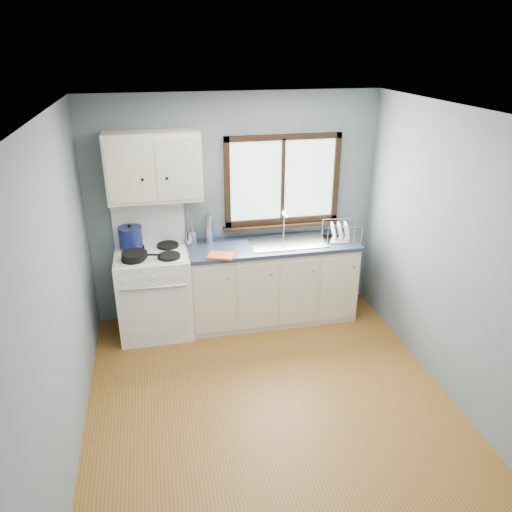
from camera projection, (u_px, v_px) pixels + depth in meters
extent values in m
cube|color=brown|center=(271.00, 405.00, 4.43)|extent=(3.20, 3.60, 0.02)
cube|color=white|center=(276.00, 113.00, 3.43)|extent=(3.20, 3.60, 0.02)
cube|color=slate|center=(235.00, 208.00, 5.55)|extent=(3.20, 0.02, 2.50)
cube|color=slate|center=(366.00, 445.00, 2.30)|extent=(3.20, 0.02, 2.50)
cube|color=slate|center=(58.00, 298.00, 3.63)|extent=(0.02, 3.60, 2.50)
cube|color=slate|center=(457.00, 261.00, 4.23)|extent=(0.02, 3.60, 2.50)
cube|color=white|center=(155.00, 293.00, 5.38)|extent=(0.76, 0.65, 0.92)
cube|color=white|center=(149.00, 225.00, 5.38)|extent=(0.76, 0.05, 0.44)
cube|color=silver|center=(151.00, 254.00, 5.19)|extent=(0.72, 0.59, 0.01)
cylinder|color=black|center=(133.00, 259.00, 5.02)|extent=(0.23, 0.23, 0.03)
cylinder|color=black|center=(169.00, 256.00, 5.09)|extent=(0.23, 0.23, 0.03)
cylinder|color=black|center=(133.00, 248.00, 5.29)|extent=(0.23, 0.23, 0.03)
cylinder|color=black|center=(168.00, 245.00, 5.36)|extent=(0.23, 0.23, 0.03)
cylinder|color=silver|center=(154.00, 288.00, 4.97)|extent=(0.66, 0.02, 0.02)
cube|color=silver|center=(156.00, 313.00, 5.11)|extent=(0.66, 0.01, 0.55)
cube|color=beige|center=(272.00, 283.00, 5.66)|extent=(1.85, 0.60, 0.88)
cube|color=black|center=(271.00, 313.00, 5.83)|extent=(1.85, 0.54, 0.08)
cube|color=#1D273A|center=(272.00, 245.00, 5.47)|extent=(1.89, 0.64, 0.04)
cube|color=silver|center=(288.00, 242.00, 5.50)|extent=(0.84, 0.46, 0.01)
cube|color=silver|center=(270.00, 250.00, 5.49)|extent=(0.36, 0.40, 0.14)
cube|color=silver|center=(305.00, 247.00, 5.56)|extent=(0.36, 0.40, 0.14)
cylinder|color=silver|center=(284.00, 224.00, 5.62)|extent=(0.02, 0.02, 0.28)
cylinder|color=silver|center=(286.00, 215.00, 5.51)|extent=(0.02, 0.16, 0.02)
sphere|color=silver|center=(284.00, 213.00, 5.57)|extent=(0.04, 0.04, 0.04)
cube|color=#9EC6A8|center=(282.00, 180.00, 5.52)|extent=(1.22, 0.01, 0.92)
cube|color=black|center=(284.00, 137.00, 5.31)|extent=(1.30, 0.05, 0.06)
cube|color=black|center=(282.00, 220.00, 5.69)|extent=(1.30, 0.05, 0.06)
cube|color=black|center=(227.00, 183.00, 5.38)|extent=(0.06, 0.05, 1.00)
cube|color=black|center=(336.00, 177.00, 5.62)|extent=(0.06, 0.05, 1.00)
cube|color=black|center=(283.00, 180.00, 5.50)|extent=(0.03, 0.05, 0.92)
cube|color=black|center=(283.00, 225.00, 5.68)|extent=(1.36, 0.10, 0.03)
cube|color=beige|center=(154.00, 167.00, 5.01)|extent=(0.95, 0.32, 0.70)
cube|color=beige|center=(129.00, 172.00, 4.82)|extent=(0.44, 0.01, 0.62)
cube|color=beige|center=(179.00, 169.00, 4.91)|extent=(0.44, 0.01, 0.62)
sphere|color=black|center=(142.00, 180.00, 4.86)|extent=(0.03, 0.03, 0.03)
sphere|color=black|center=(167.00, 178.00, 4.91)|extent=(0.03, 0.03, 0.03)
cylinder|color=black|center=(135.00, 255.00, 5.01)|extent=(0.30, 0.30, 0.05)
cube|color=black|center=(153.00, 255.00, 5.02)|extent=(0.15, 0.05, 0.02)
cylinder|color=#141D51|center=(131.00, 237.00, 5.25)|extent=(0.27, 0.27, 0.21)
cylinder|color=#141D51|center=(130.00, 228.00, 5.20)|extent=(0.28, 0.28, 0.01)
sphere|color=black|center=(129.00, 226.00, 5.20)|extent=(0.04, 0.04, 0.04)
cylinder|color=silver|center=(192.00, 237.00, 5.43)|extent=(0.16, 0.16, 0.16)
cylinder|color=silver|center=(192.00, 222.00, 5.39)|extent=(0.01, 0.01, 0.23)
cylinder|color=silver|center=(188.00, 221.00, 5.36)|extent=(0.01, 0.01, 0.27)
cylinder|color=silver|center=(192.00, 225.00, 5.36)|extent=(0.01, 0.01, 0.21)
cylinder|color=silver|center=(209.00, 228.00, 5.43)|extent=(0.08, 0.08, 0.33)
imported|color=#1137C4|center=(211.00, 232.00, 5.47)|extent=(0.09, 0.09, 0.24)
cube|color=#D05227|center=(221.00, 256.00, 5.14)|extent=(0.31, 0.27, 0.02)
cube|color=silver|center=(341.00, 238.00, 5.59)|extent=(0.43, 0.35, 0.01)
cylinder|color=silver|center=(328.00, 236.00, 5.41)|extent=(0.01, 0.01, 0.19)
cylinder|color=silver|center=(362.00, 235.00, 5.44)|extent=(0.01, 0.01, 0.19)
cylinder|color=silver|center=(322.00, 227.00, 5.67)|extent=(0.01, 0.01, 0.19)
cylinder|color=silver|center=(355.00, 226.00, 5.70)|extent=(0.01, 0.01, 0.19)
cylinder|color=silver|center=(345.00, 228.00, 5.39)|extent=(0.37, 0.05, 0.01)
cylinder|color=silver|center=(339.00, 219.00, 5.65)|extent=(0.37, 0.05, 0.01)
cylinder|color=white|center=(333.00, 231.00, 5.55)|extent=(0.08, 0.21, 0.20)
cylinder|color=white|center=(340.00, 230.00, 5.55)|extent=(0.08, 0.21, 0.20)
cylinder|color=white|center=(347.00, 230.00, 5.56)|extent=(0.08, 0.21, 0.20)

